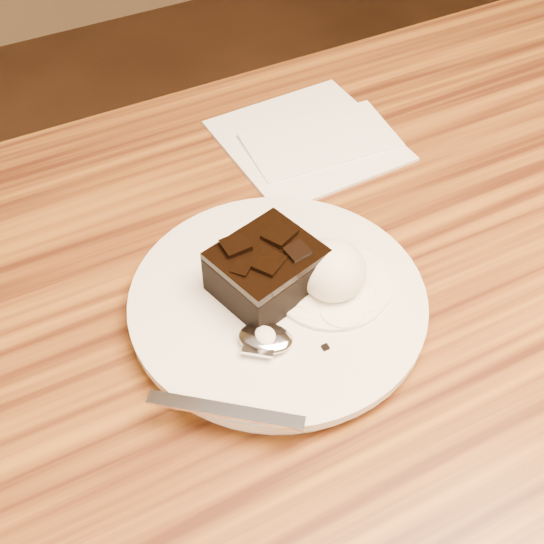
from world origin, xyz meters
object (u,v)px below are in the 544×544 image
brownie (267,273)px  ice_cream_scoop (332,270)px  napkin (308,139)px  dining_table (362,517)px  spoon (266,340)px  plate (278,304)px

brownie → ice_cream_scoop: ice_cream_scoop is taller
napkin → ice_cream_scoop: bearing=-114.9°
dining_table → spoon: (-0.12, 0.02, 0.40)m
ice_cream_scoop → spoon: ice_cream_scoop is taller
dining_table → plate: (-0.09, 0.06, 0.39)m
plate → spoon: spoon is taller
spoon → brownie: bearing=10.8°
dining_table → ice_cream_scoop: bearing=131.1°
brownie → napkin: (0.14, 0.18, -0.04)m
ice_cream_scoop → dining_table: bearing=-48.9°
brownie → ice_cream_scoop: size_ratio=1.33×
dining_table → spoon: bearing=170.1°
brownie → spoon: (-0.03, -0.05, -0.01)m
dining_table → brownie: 0.43m
ice_cream_scoop → napkin: bearing=65.1°
dining_table → plate: size_ratio=4.90×
dining_table → napkin: napkin is taller
brownie → napkin: bearing=51.7°
brownie → napkin: size_ratio=0.47×
spoon → napkin: size_ratio=1.02×
dining_table → napkin: size_ratio=7.19×
spoon → napkin: bearing=2.7°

